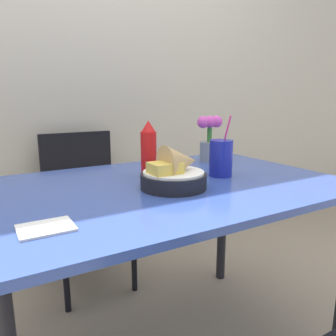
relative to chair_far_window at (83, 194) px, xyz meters
The scene contains 8 objects.
wall_window 0.83m from the chair_far_window, 67.42° to the left, with size 7.00×0.06×2.60m.
dining_table 0.79m from the chair_far_window, 82.97° to the right, with size 1.27×0.84×0.73m.
chair_far_window is the anchor object (origin of this frame).
food_basket 0.89m from the chair_far_window, 83.94° to the right, with size 0.23×0.23×0.15m.
ketchup_bottle 0.74m from the chair_far_window, 83.21° to the right, with size 0.06×0.06×0.22m.
drink_cup 0.90m from the chair_far_window, 66.83° to the right, with size 0.09×0.09×0.24m.
flower_vase 0.78m from the chair_far_window, 46.97° to the right, with size 0.14×0.09×0.22m.
napkin 1.08m from the chair_far_window, 110.09° to the right, with size 0.13×0.10×0.01m.
Camera 1 is at (-0.57, -0.99, 1.03)m, focal length 35.00 mm.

